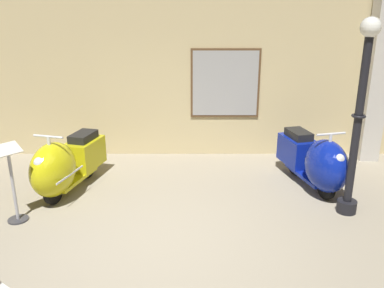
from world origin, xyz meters
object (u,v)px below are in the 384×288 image
Objects in this scene: scooter_0 at (64,165)px; info_stanchion at (14,190)px; lamppost at (359,118)px; scooter_1 at (317,162)px.

scooter_0 is 1.63× the size of info_stanchion.
scooter_0 is at bearing 171.75° from lamppost.
info_stanchion is at bearing -11.47° from scooter_0.
info_stanchion is at bearing -176.95° from lamppost.
info_stanchion is (-4.43, -1.02, -0.02)m from scooter_1.
scooter_1 is (3.99, 0.16, -0.00)m from scooter_0.
lamppost reaches higher than scooter_1.
info_stanchion is (-4.68, -0.25, -0.95)m from lamppost.
info_stanchion is at bearing -90.89° from scooter_1.
lamppost reaches higher than info_stanchion.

